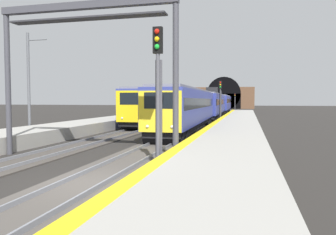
% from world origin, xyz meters
% --- Properties ---
extents(ground_plane, '(320.00, 320.00, 0.00)m').
position_xyz_m(ground_plane, '(0.00, 0.00, 0.00)').
color(ground_plane, '#282623').
extents(platform_right, '(112.00, 3.99, 0.91)m').
position_xyz_m(platform_right, '(0.00, -4.29, 0.45)').
color(platform_right, '#9E9B93').
rests_on(platform_right, ground_plane).
extents(platform_right_edge_strip, '(112.00, 0.50, 0.01)m').
position_xyz_m(platform_right_edge_strip, '(0.00, -2.54, 0.91)').
color(platform_right_edge_strip, yellow).
rests_on(platform_right_edge_strip, platform_right).
extents(track_main_line, '(160.00, 3.02, 0.21)m').
position_xyz_m(track_main_line, '(0.00, 0.00, 0.04)').
color(track_main_line, '#4C4742').
rests_on(track_main_line, ground_plane).
extents(train_main_approaching, '(61.12, 3.12, 4.79)m').
position_xyz_m(train_main_approaching, '(39.44, -0.00, 2.22)').
color(train_main_approaching, navy).
rests_on(train_main_approaching, ground_plane).
extents(train_adjacent_platform, '(55.97, 3.13, 4.10)m').
position_xyz_m(train_adjacent_platform, '(44.95, 4.88, 2.33)').
color(train_adjacent_platform, navy).
rests_on(train_adjacent_platform, ground_plane).
extents(railway_signal_near, '(0.39, 0.38, 5.81)m').
position_xyz_m(railway_signal_near, '(2.63, -1.81, 3.48)').
color(railway_signal_near, '#4C4C54').
rests_on(railway_signal_near, ground_plane).
extents(railway_signal_mid, '(0.39, 0.38, 5.36)m').
position_xyz_m(railway_signal_mid, '(32.83, -1.81, 3.24)').
color(railway_signal_mid, '#38383D').
rests_on(railway_signal_mid, ground_plane).
extents(railway_signal_far, '(0.39, 0.38, 4.63)m').
position_xyz_m(railway_signal_far, '(80.64, -1.81, 2.74)').
color(railway_signal_far, '#38383D').
rests_on(railway_signal_far, ground_plane).
extents(overhead_signal_gantry, '(0.70, 9.34, 7.67)m').
position_xyz_m(overhead_signal_gantry, '(4.66, 2.44, 5.81)').
color(overhead_signal_gantry, '#3F3F47').
rests_on(overhead_signal_gantry, ground_plane).
extents(tunnel_portal, '(2.30, 19.44, 10.88)m').
position_xyz_m(tunnel_portal, '(98.45, 2.44, 3.57)').
color(tunnel_portal, brown).
rests_on(tunnel_portal, ground_plane).
extents(catenary_mast_near, '(0.22, 1.81, 8.17)m').
position_xyz_m(catenary_mast_near, '(12.44, 11.53, 4.18)').
color(catenary_mast_near, '#595B60').
rests_on(catenary_mast_near, ground_plane).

